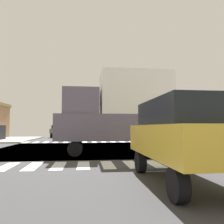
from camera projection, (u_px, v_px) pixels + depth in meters
ground at (95, 149)px, 16.40m from camera, size 90.00×90.00×0.05m
sidewalk_corner_ne at (188, 138)px, 29.83m from camera, size 12.00×12.00×0.14m
crosswalk_near at (96, 165)px, 9.14m from camera, size 13.50×2.00×0.01m
crosswalk_far at (89, 142)px, 23.60m from camera, size 13.50×2.00×0.01m
traffic_signal_mast at (149, 98)px, 24.64m from camera, size 6.08×0.55×6.45m
street_lamp at (133, 111)px, 39.17m from camera, size 1.78×0.32×7.40m
suv_farside_1 at (181, 133)px, 6.28m from camera, size 1.96×4.60×2.34m
box_truck_crossing_1 at (121, 110)px, 13.28m from camera, size 7.20×2.40×4.85m
suv_queued_2 at (79, 128)px, 48.36m from camera, size 1.96×4.60×2.34m
sedan_leading_2 at (58, 130)px, 34.44m from camera, size 1.80×4.30×1.88m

